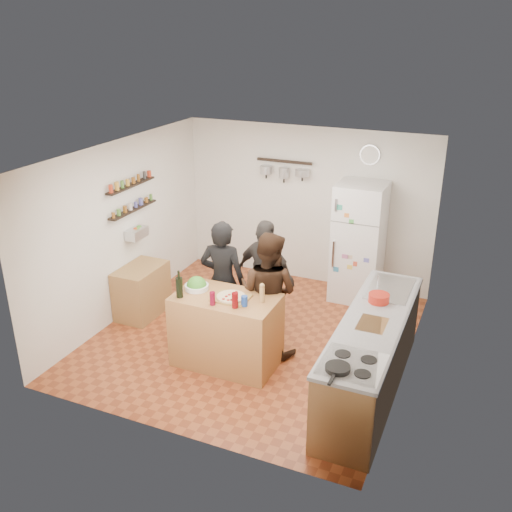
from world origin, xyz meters
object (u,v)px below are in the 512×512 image
at_px(person_back, 265,276).
at_px(counter_run, 371,356).
at_px(side_table, 142,291).
at_px(red_bowl, 379,298).
at_px(fridge, 358,242).
at_px(prep_island, 226,330).
at_px(wall_clock, 370,155).
at_px(wine_bottle, 179,287).
at_px(pepper_mill, 262,295).
at_px(person_center, 268,294).
at_px(skillet, 338,368).
at_px(salt_canister, 244,301).
at_px(salad_bowl, 197,287).
at_px(person_left, 223,281).

bearing_deg(person_back, counter_run, 165.50).
bearing_deg(side_table, red_bowl, -1.50).
bearing_deg(fridge, prep_island, -112.48).
relative_size(fridge, wall_clock, 6.00).
xyz_separation_m(wine_bottle, pepper_mill, (0.95, 0.27, -0.03)).
xyz_separation_m(person_center, red_bowl, (1.35, 0.10, 0.16)).
bearing_deg(skillet, salt_canister, 147.74).
relative_size(prep_island, counter_run, 0.48).
bearing_deg(prep_island, salt_canister, -21.80).
relative_size(prep_island, skillet, 5.21).
distance_m(salt_canister, wall_clock, 3.19).
xyz_separation_m(person_back, fridge, (0.92, 1.41, 0.12)).
bearing_deg(salad_bowl, wine_bottle, -106.50).
distance_m(person_center, wall_clock, 2.73).
relative_size(pepper_mill, side_table, 0.24).
height_order(salad_bowl, wall_clock, wall_clock).
height_order(wine_bottle, person_back, person_back).
relative_size(person_left, side_table, 2.06).
relative_size(prep_island, person_left, 0.76).
height_order(wine_bottle, side_table, wine_bottle).
bearing_deg(person_back, person_left, 62.87).
bearing_deg(fridge, salad_bowl, -120.91).
relative_size(wine_bottle, counter_run, 0.10).
height_order(salt_canister, fridge, fridge).
relative_size(salt_canister, red_bowl, 0.51).
bearing_deg(skillet, person_back, 128.08).
bearing_deg(red_bowl, salad_bowl, -166.12).
relative_size(prep_island, pepper_mill, 6.54).
height_order(person_center, fridge, fridge).
bearing_deg(person_center, wine_bottle, 44.65).
relative_size(wine_bottle, wall_clock, 0.83).
bearing_deg(person_left, prep_island, 111.09).
relative_size(salt_canister, counter_run, 0.05).
relative_size(pepper_mill, counter_run, 0.07).
bearing_deg(fridge, wine_bottle, -119.60).
bearing_deg(wall_clock, person_back, -117.77).
relative_size(wall_clock, side_table, 0.37).
bearing_deg(fridge, red_bowl, -69.33).
relative_size(counter_run, side_table, 3.29).
bearing_deg(side_table, wine_bottle, -36.73).
distance_m(person_back, fridge, 1.68).
bearing_deg(red_bowl, wine_bottle, -160.18).
height_order(salad_bowl, side_table, salad_bowl).
distance_m(wine_bottle, salt_canister, 0.81).
relative_size(skillet, fridge, 0.13).
bearing_deg(salad_bowl, person_left, 78.27).
height_order(counter_run, fridge, fridge).
height_order(person_back, skillet, person_back).
bearing_deg(prep_island, red_bowl, 18.63).
relative_size(pepper_mill, wall_clock, 0.64).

